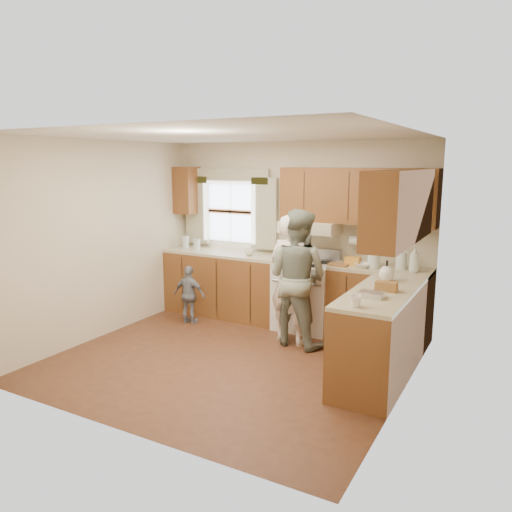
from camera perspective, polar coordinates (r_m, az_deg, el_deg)
The scene contains 6 objects.
room at distance 5.47m, azimuth -2.94°, elevation 0.44°, with size 3.80×3.80×3.80m.
kitchen_fixtures at distance 6.23m, azimuth 7.16°, elevation -2.23°, with size 3.80×2.25×2.15m.
stove at distance 6.75m, azimuth 5.74°, elevation -4.43°, with size 0.76×0.67×1.07m.
woman_left at distance 6.14m, azimuth 3.99°, elevation -2.66°, with size 0.59×0.39×1.61m, color white.
woman_right at distance 6.10m, azimuth 4.70°, elevation -2.48°, with size 0.81×0.63×1.67m, color #2F4834.
child at distance 7.00m, azimuth -7.61°, elevation -4.43°, with size 0.48×0.20×0.82m, color gray.
Camera 1 is at (2.83, -4.57, 2.22)m, focal length 35.00 mm.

